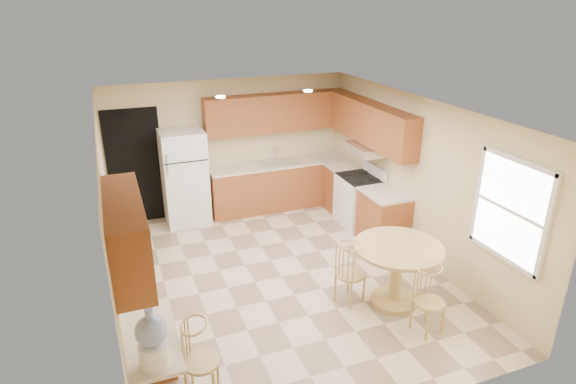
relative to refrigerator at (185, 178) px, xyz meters
name	(u,v)px	position (x,y,z in m)	size (l,w,h in m)	color
floor	(282,277)	(0.95, -2.40, -0.86)	(5.50, 5.50, 0.00)	beige
ceiling	(281,110)	(0.95, -2.40, 1.64)	(4.50, 5.50, 0.02)	white
wall_back	(230,146)	(0.95, 0.35, 0.39)	(4.50, 0.02, 2.50)	#C8B687
wall_front	(388,311)	(0.95, -5.15, 0.39)	(4.50, 0.02, 2.50)	#C8B687
wall_left	(110,225)	(-1.30, -2.40, 0.39)	(0.02, 5.50, 2.50)	#C8B687
wall_right	(418,179)	(3.20, -2.40, 0.39)	(0.02, 5.50, 2.50)	#C8B687
doorway	(135,167)	(-0.80, 0.34, 0.19)	(0.90, 0.02, 2.10)	black
base_cab_back	(280,186)	(1.83, 0.05, -0.43)	(2.75, 0.60, 0.87)	#9D5328
counter_back	(280,163)	(1.83, 0.05, 0.03)	(2.75, 0.63, 0.04)	beige
base_cab_right_a	(343,189)	(2.90, -0.54, -0.43)	(0.60, 0.59, 0.87)	#9D5328
counter_right_a	(344,166)	(2.90, -0.54, 0.03)	(0.63, 0.59, 0.04)	beige
base_cab_right_b	(383,219)	(2.90, -2.00, -0.43)	(0.60, 0.80, 0.87)	#9D5328
counter_right_b	(385,194)	(2.90, -2.00, 0.03)	(0.63, 0.80, 0.04)	beige
upper_cab_back	(277,113)	(1.83, 0.19, 0.99)	(2.75, 0.33, 0.70)	#9D5328
upper_cab_right	(371,124)	(3.04, -1.19, 0.99)	(0.33, 2.42, 0.70)	#9D5328
upper_cab_left	(127,235)	(-1.13, -4.00, 0.99)	(0.33, 1.40, 0.70)	#9D5328
sink	(279,163)	(1.80, 0.05, 0.05)	(0.78, 0.44, 0.01)	silver
range_hood	(366,149)	(2.95, -1.22, 0.56)	(0.50, 0.76, 0.14)	silver
desk_pedestal	(151,345)	(-1.05, -3.72, -0.50)	(0.48, 0.42, 0.72)	#9D5328
desk_top	(151,338)	(-1.05, -4.10, -0.11)	(0.50, 1.20, 0.04)	beige
window	(511,210)	(3.18, -4.25, 0.64)	(0.06, 1.12, 1.30)	white
can_light_a	(221,97)	(0.45, -1.20, 1.62)	(0.14, 0.14, 0.02)	white
can_light_b	(308,91)	(1.85, -1.20, 1.62)	(0.14, 0.14, 0.02)	white
refrigerator	(185,178)	(0.00, 0.00, 0.00)	(0.76, 0.74, 1.72)	white
stove	(359,200)	(2.88, -1.22, -0.39)	(0.65, 0.76, 1.09)	white
dining_table	(397,266)	(2.15, -3.55, -0.30)	(1.16, 1.16, 0.86)	tan
chair_table_a	(354,270)	(1.60, -3.38, -0.33)	(0.38, 0.49, 0.87)	tan
chair_table_b	(434,298)	(2.20, -4.28, -0.34)	(0.38, 0.39, 0.85)	tan
chair_desk	(202,358)	(-0.60, -4.31, -0.33)	(0.38, 0.50, 0.87)	tan
water_crock	(152,340)	(-1.05, -4.52, 0.18)	(0.29, 0.29, 0.60)	white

